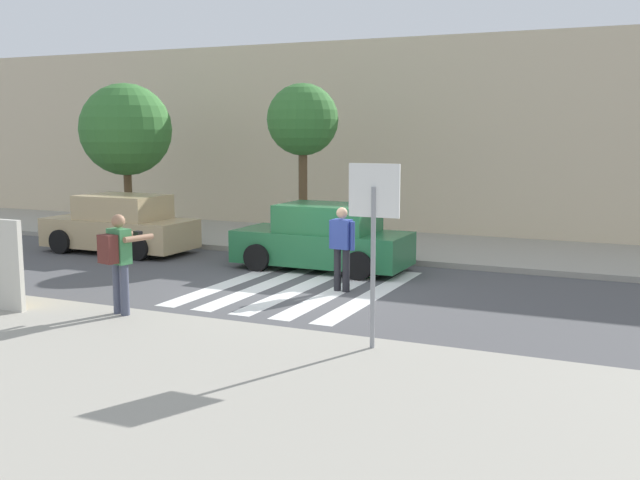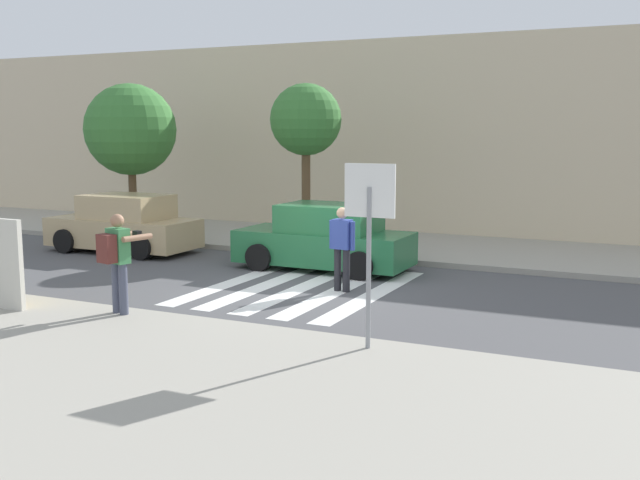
{
  "view_description": "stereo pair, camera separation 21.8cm",
  "coord_description": "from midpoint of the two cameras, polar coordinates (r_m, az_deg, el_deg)",
  "views": [
    {
      "loc": [
        6.7,
        -13.57,
        3.28
      ],
      "look_at": [
        0.6,
        -0.2,
        1.1
      ],
      "focal_mm": 42.0,
      "sensor_mm": 36.0,
      "label": 1
    },
    {
      "loc": [
        6.9,
        -13.48,
        3.28
      ],
      "look_at": [
        0.6,
        -0.2,
        1.1
      ],
      "focal_mm": 42.0,
      "sensor_mm": 36.0,
      "label": 2
    }
  ],
  "objects": [
    {
      "name": "sidewalk_near",
      "position": [
        10.5,
        -16.87,
        -9.75
      ],
      "size": [
        60.0,
        6.0,
        0.14
      ],
      "primitive_type": "cube",
      "color": "#9E998C",
      "rests_on": "ground"
    },
    {
      "name": "parked_car_green",
      "position": [
        17.59,
        0.77,
        0.09
      ],
      "size": [
        4.1,
        1.92,
        1.55
      ],
      "color": "#236B3D",
      "rests_on": "ground"
    },
    {
      "name": "crosswalk_stripe_2",
      "position": [
        15.67,
        -0.96,
        -3.64
      ],
      "size": [
        0.44,
        5.2,
        0.01
      ],
      "primitive_type": "cube",
      "color": "silver",
      "rests_on": "ground"
    },
    {
      "name": "street_tree_west",
      "position": [
        23.36,
        -13.98,
        8.14
      ],
      "size": [
        2.74,
        2.74,
        4.5
      ],
      "color": "brown",
      "rests_on": "sidewalk_far"
    },
    {
      "name": "photographer_with_backpack",
      "position": [
        13.14,
        -14.74,
        -1.1
      ],
      "size": [
        0.7,
        0.92,
        1.72
      ],
      "color": "#474C60",
      "rests_on": "sidewalk_near"
    },
    {
      "name": "crosswalk_stripe_0",
      "position": [
        16.42,
        -5.98,
        -3.12
      ],
      "size": [
        0.44,
        5.2,
        0.01
      ],
      "primitive_type": "cube",
      "color": "silver",
      "rests_on": "ground"
    },
    {
      "name": "ground_plane",
      "position": [
        15.49,
        -1.29,
        -3.79
      ],
      "size": [
        120.0,
        120.0,
        0.0
      ],
      "primitive_type": "plane",
      "color": "#4C4C4F"
    },
    {
      "name": "parked_car_tan",
      "position": [
        20.78,
        -14.4,
        1.11
      ],
      "size": [
        4.1,
        1.92,
        1.55
      ],
      "color": "tan",
      "rests_on": "ground"
    },
    {
      "name": "stop_sign",
      "position": [
        10.61,
        4.38,
        1.94
      ],
      "size": [
        0.76,
        0.08,
        2.67
      ],
      "color": "gray",
      "rests_on": "sidewalk_near"
    },
    {
      "name": "pedestrian_crossing",
      "position": [
        15.15,
        2.11,
        -0.33
      ],
      "size": [
        0.58,
        0.28,
        1.72
      ],
      "color": "#232328",
      "rests_on": "ground"
    },
    {
      "name": "street_tree_center",
      "position": [
        20.29,
        -0.77,
        9.05
      ],
      "size": [
        1.93,
        1.93,
        4.36
      ],
      "color": "brown",
      "rests_on": "sidewalk_far"
    },
    {
      "name": "crosswalk_stripe_4",
      "position": [
        15.04,
        4.53,
        -4.17
      ],
      "size": [
        0.44,
        5.2,
        0.01
      ],
      "primitive_type": "cube",
      "color": "silver",
      "rests_on": "ground"
    },
    {
      "name": "sidewalk_far",
      "position": [
        20.92,
        6.1,
        -0.43
      ],
      "size": [
        60.0,
        4.8,
        0.14
      ],
      "primitive_type": "cube",
      "color": "#9E998C",
      "rests_on": "ground"
    },
    {
      "name": "crosswalk_stripe_3",
      "position": [
        15.33,
        1.73,
        -3.9
      ],
      "size": [
        0.44,
        5.2,
        0.01
      ],
      "primitive_type": "cube",
      "color": "silver",
      "rests_on": "ground"
    },
    {
      "name": "crosswalk_stripe_1",
      "position": [
        16.03,
        -3.53,
        -3.37
      ],
      "size": [
        0.44,
        5.2,
        0.01
      ],
      "primitive_type": "cube",
      "color": "silver",
      "rests_on": "ground"
    },
    {
      "name": "building_facade_far",
      "position": [
        24.88,
        9.59,
        7.7
      ],
      "size": [
        56.0,
        4.0,
        6.02
      ],
      "primitive_type": "cube",
      "color": "beige",
      "rests_on": "ground"
    }
  ]
}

